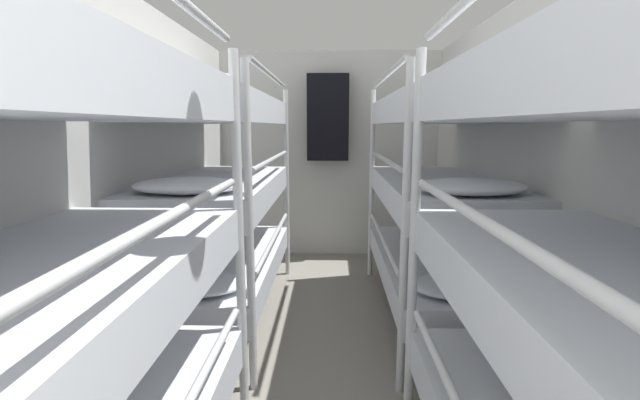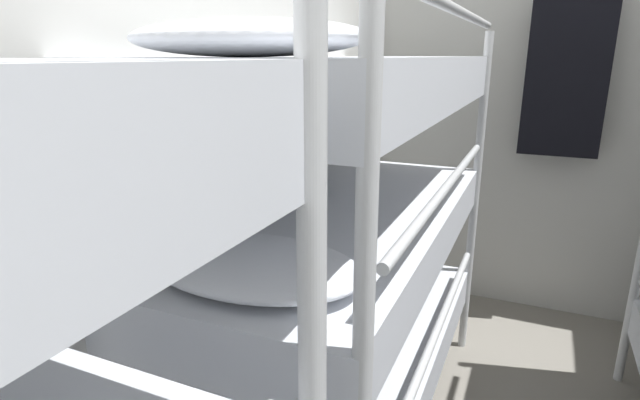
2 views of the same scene
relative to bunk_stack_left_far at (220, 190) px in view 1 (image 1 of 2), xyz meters
The scene contains 6 objects.
wall_left 1.04m from the bunk_stack_left_far, 114.07° to the right, with size 0.06×5.36×2.23m.
wall_right 2.21m from the bunk_stack_left_far, 25.37° to the right, with size 0.06×5.36×2.23m.
wall_back 1.88m from the bunk_stack_left_far, 65.24° to the left, with size 2.48×0.06×2.23m.
bunk_stack_left_far is the anchor object (origin of this frame).
bunk_stack_right_far 1.57m from the bunk_stack_left_far, ahead, with size 0.80×1.91×1.80m.
hanging_coat 1.82m from the bunk_stack_left_far, 63.70° to the left, with size 0.44×0.12×0.90m.
Camera 1 is at (0.02, 0.53, 1.44)m, focal length 24.00 mm.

